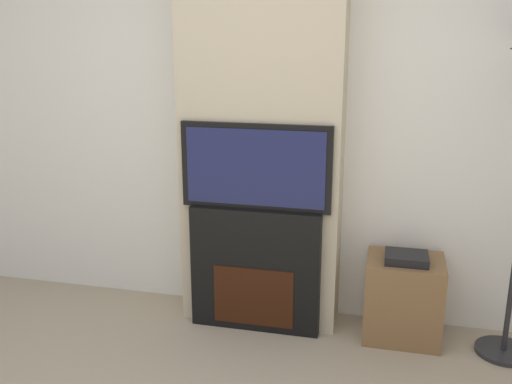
# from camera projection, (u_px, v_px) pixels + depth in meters

# --- Properties ---
(wall_back) EXTENTS (6.00, 0.06, 2.70)m
(wall_back) POSITION_uv_depth(u_px,v_px,m) (268.00, 104.00, 3.52)
(wall_back) COLOR silver
(wall_back) RESTS_ON ground_plane
(chimney_breast) EXTENTS (0.97, 0.29, 2.70)m
(chimney_breast) POSITION_uv_depth(u_px,v_px,m) (262.00, 108.00, 3.36)
(chimney_breast) COLOR beige
(chimney_breast) RESTS_ON ground_plane
(fireplace) EXTENTS (0.80, 0.15, 0.77)m
(fireplace) POSITION_uv_depth(u_px,v_px,m) (256.00, 269.00, 3.48)
(fireplace) COLOR black
(fireplace) RESTS_ON ground_plane
(television) EXTENTS (0.89, 0.07, 0.51)m
(television) POSITION_uv_depth(u_px,v_px,m) (256.00, 167.00, 3.31)
(television) COLOR black
(television) RESTS_ON fireplace
(media_stand) EXTENTS (0.45, 0.36, 0.55)m
(media_stand) POSITION_uv_depth(u_px,v_px,m) (403.00, 297.00, 3.39)
(media_stand) COLOR brown
(media_stand) RESTS_ON ground_plane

